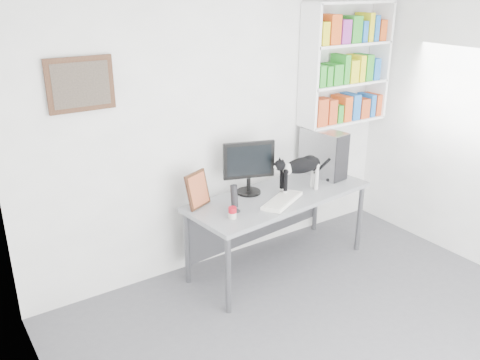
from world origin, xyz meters
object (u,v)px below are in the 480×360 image
(leaning_print, at_px, (197,189))
(monitor, at_px, (249,167))
(bookshelf, at_px, (346,64))
(desk, at_px, (278,230))
(soup_can, at_px, (232,213))
(keyboard, at_px, (282,201))
(pc_tower, at_px, (323,153))
(cat, at_px, (301,174))
(speaker, at_px, (234,198))

(leaning_print, bearing_deg, monitor, -23.19)
(bookshelf, bearing_deg, desk, -163.24)
(soup_can, bearing_deg, monitor, 41.64)
(keyboard, relative_size, pc_tower, 1.03)
(soup_can, relative_size, cat, 0.18)
(bookshelf, bearing_deg, speaker, -166.19)
(desk, height_order, cat, cat)
(bookshelf, relative_size, monitor, 2.39)
(cat, bearing_deg, monitor, 155.95)
(speaker, xyz_separation_m, soup_can, (-0.09, -0.11, -0.08))
(monitor, bearing_deg, cat, -10.46)
(desk, bearing_deg, keyboard, -126.52)
(desk, bearing_deg, cat, -19.99)
(bookshelf, distance_m, desk, 1.85)
(bookshelf, height_order, monitor, bookshelf)
(desk, relative_size, cat, 3.18)
(speaker, bearing_deg, keyboard, -1.25)
(bookshelf, height_order, soup_can, bookshelf)
(pc_tower, distance_m, leaning_print, 1.46)
(desk, distance_m, soup_can, 0.81)
(cat, bearing_deg, desk, 171.16)
(bookshelf, distance_m, keyboard, 1.66)
(pc_tower, relative_size, leaning_print, 1.45)
(desk, distance_m, leaning_print, 0.97)
(speaker, height_order, leaning_print, leaning_print)
(desk, distance_m, keyboard, 0.44)
(bookshelf, relative_size, leaning_print, 3.75)
(monitor, bearing_deg, keyboard, -51.75)
(monitor, relative_size, keyboard, 1.05)
(monitor, height_order, speaker, monitor)
(speaker, distance_m, cat, 0.77)
(desk, distance_m, speaker, 0.76)
(pc_tower, distance_m, soup_can, 1.39)
(bookshelf, distance_m, monitor, 1.55)
(speaker, xyz_separation_m, cat, (0.77, 0.03, 0.05))
(monitor, distance_m, speaker, 0.45)
(keyboard, bearing_deg, leaning_print, 125.74)
(desk, height_order, leaning_print, leaning_print)
(keyboard, bearing_deg, monitor, 82.81)
(keyboard, xyz_separation_m, cat, (0.31, 0.11, 0.16))
(speaker, bearing_deg, soup_can, -119.62)
(desk, bearing_deg, bookshelf, 11.04)
(bookshelf, relative_size, speaker, 4.92)
(bookshelf, distance_m, pc_tower, 0.95)
(pc_tower, distance_m, speaker, 1.27)
(monitor, relative_size, cat, 0.90)
(cat, bearing_deg, speaker, -172.64)
(desk, xyz_separation_m, speaker, (-0.56, -0.08, 0.51))
(pc_tower, height_order, leaning_print, pc_tower)
(bookshelf, xyz_separation_m, pc_tower, (-0.39, -0.16, -0.85))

